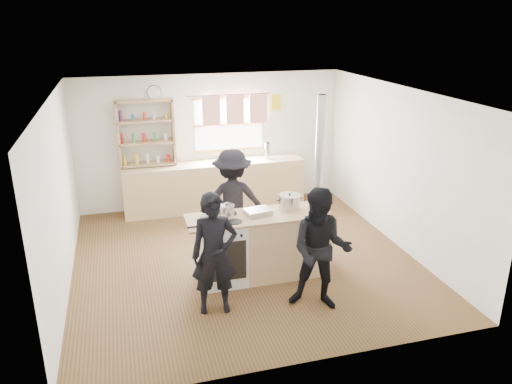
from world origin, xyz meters
TOP-DOWN VIEW (x-y plane):
  - ground at (0.00, 0.00)m, footprint 5.00×5.00m
  - back_counter at (0.00, 2.22)m, footprint 3.40×0.55m
  - shelving_unit at (-1.20, 2.34)m, footprint 1.00×0.28m
  - thermos at (1.03, 2.22)m, footprint 0.10×0.10m
  - cooking_island at (0.14, -0.55)m, footprint 1.97×0.64m
  - skillet_greens at (-0.63, -0.77)m, footprint 0.26×0.26m
  - roast_tray at (0.06, -0.52)m, footprint 0.38×0.31m
  - stockpot_stove at (-0.36, -0.45)m, footprint 0.22×0.22m
  - stockpot_counter at (0.56, -0.42)m, footprint 0.31×0.31m
  - bread_board at (0.93, -0.67)m, footprint 0.33×0.28m
  - flue_heater at (1.00, -0.37)m, footprint 0.35×0.35m
  - person_near_left at (-0.68, -1.25)m, footprint 0.60×0.42m
  - person_near_right at (0.59, -1.50)m, footprint 0.95×0.88m
  - person_far at (-0.08, 0.41)m, footprint 1.10×0.70m

SIDE VIEW (x-z plane):
  - ground at x=0.00m, z-range -0.01..0.00m
  - back_counter at x=0.00m, z-range 0.00..0.90m
  - cooking_island at x=0.14m, z-range 0.00..0.93m
  - flue_heater at x=1.00m, z-range -0.60..1.90m
  - person_near_left at x=-0.68m, z-range 0.00..1.55m
  - person_near_right at x=0.59m, z-range 0.00..1.57m
  - person_far at x=-0.08m, z-range 0.00..1.62m
  - skillet_greens at x=-0.63m, z-range 0.93..0.98m
  - roast_tray at x=0.06m, z-range 0.93..1.01m
  - bread_board at x=0.93m, z-range 0.92..1.04m
  - stockpot_stove at x=-0.36m, z-range 0.92..1.10m
  - stockpot_counter at x=0.56m, z-range 0.92..1.15m
  - thermos at x=1.03m, z-range 0.90..1.21m
  - shelving_unit at x=-1.20m, z-range 0.91..2.11m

